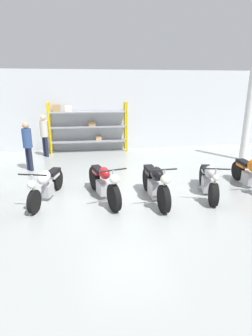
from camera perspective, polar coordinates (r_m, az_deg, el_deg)
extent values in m
plane|color=#9EA3A0|center=(7.17, 0.46, -6.29)|extent=(30.00, 30.00, 0.00)
cube|color=silver|center=(12.42, -3.69, 12.30)|extent=(30.00, 0.08, 3.60)
cylinder|color=yellow|center=(11.94, -16.32, 8.12)|extent=(0.08, 0.08, 2.22)
cylinder|color=yellow|center=(11.95, 0.26, 8.81)|extent=(0.08, 0.08, 2.22)
cylinder|color=yellow|center=(12.48, -16.00, 8.51)|extent=(0.08, 0.08, 2.22)
cylinder|color=yellow|center=(12.49, -0.12, 9.18)|extent=(0.08, 0.08, 2.22)
cube|color=gray|center=(12.20, -7.92, 5.82)|extent=(3.41, 0.55, 0.05)
cube|color=gray|center=(12.09, -8.05, 8.86)|extent=(3.41, 0.55, 0.05)
cube|color=gray|center=(12.01, -8.19, 11.96)|extent=(3.41, 0.55, 0.05)
cube|color=tan|center=(12.19, -14.92, 12.47)|extent=(0.34, 0.23, 0.30)
cube|color=tan|center=(12.26, -5.93, 6.52)|extent=(0.28, 0.25, 0.19)
cube|color=#A87F51|center=(12.18, -7.38, 9.54)|extent=(0.33, 0.27, 0.20)
cube|color=silver|center=(12.10, -12.45, 12.51)|extent=(0.31, 0.25, 0.26)
cylinder|color=silver|center=(11.47, 25.05, 10.35)|extent=(0.28, 0.28, 3.60)
cylinder|color=black|center=(6.57, -19.35, -6.94)|extent=(0.25, 0.57, 0.57)
cylinder|color=black|center=(7.85, -14.61, -2.52)|extent=(0.25, 0.57, 0.57)
cube|color=#ADADB2|center=(7.25, -16.59, -4.60)|extent=(0.28, 0.42, 0.32)
ellipsoid|color=silver|center=(6.96, -17.42, -1.96)|extent=(0.42, 0.60, 0.33)
cube|color=black|center=(7.49, -15.58, -0.85)|extent=(0.38, 0.63, 0.10)
cube|color=silver|center=(7.54, -15.47, -1.45)|extent=(0.30, 0.45, 0.12)
cylinder|color=#ADADB2|center=(6.46, -19.56, -4.23)|extent=(0.06, 0.06, 0.65)
sphere|color=silver|center=(6.36, -19.94, -3.40)|extent=(0.19, 0.19, 0.19)
cylinder|color=black|center=(6.38, -19.73, -1.41)|extent=(0.67, 0.21, 0.04)
cylinder|color=black|center=(6.30, -2.63, -6.48)|extent=(0.31, 0.68, 0.66)
cylinder|color=black|center=(7.66, -6.88, -2.20)|extent=(0.31, 0.68, 0.66)
cube|color=#ADADB2|center=(7.02, -5.09, -4.25)|extent=(0.35, 0.47, 0.35)
ellipsoid|color=#B2191E|center=(6.72, -4.72, -1.11)|extent=(0.37, 0.51, 0.31)
cube|color=black|center=(7.21, -6.12, -0.25)|extent=(0.36, 0.60, 0.10)
cube|color=#B2191E|center=(7.32, -6.32, -0.72)|extent=(0.28, 0.43, 0.12)
cylinder|color=#ADADB2|center=(6.19, -2.74, -3.54)|extent=(0.06, 0.06, 0.68)
sphere|color=silver|center=(6.08, -2.51, -2.47)|extent=(0.23, 0.23, 0.23)
cylinder|color=black|center=(6.10, -2.89, -0.48)|extent=(0.67, 0.22, 0.04)
cylinder|color=black|center=(6.29, 8.21, -6.68)|extent=(0.17, 0.67, 0.67)
cylinder|color=black|center=(7.52, 4.74, -2.48)|extent=(0.17, 0.67, 0.67)
cube|color=#ADADB2|center=(6.95, 6.19, -4.50)|extent=(0.27, 0.49, 0.40)
ellipsoid|color=black|center=(6.64, 6.75, -1.25)|extent=(0.32, 0.57, 0.35)
cube|color=black|center=(7.18, 5.34, -0.21)|extent=(0.27, 0.57, 0.10)
cube|color=black|center=(7.20, 5.33, -0.90)|extent=(0.23, 0.40, 0.12)
cylinder|color=#ADADB2|center=(6.17, 8.29, -3.59)|extent=(0.05, 0.05, 0.71)
sphere|color=silver|center=(6.05, 8.57, -2.47)|extent=(0.23, 0.23, 0.23)
cylinder|color=black|center=(6.08, 8.35, -0.35)|extent=(0.61, 0.07, 0.04)
cylinder|color=black|center=(6.93, 18.51, -5.49)|extent=(0.30, 0.60, 0.58)
cylinder|color=black|center=(8.29, 16.49, -1.56)|extent=(0.30, 0.60, 0.58)
cube|color=#ADADB2|center=(7.66, 17.32, -3.43)|extent=(0.38, 0.50, 0.37)
ellipsoid|color=#B7B7BF|center=(7.37, 17.85, -0.83)|extent=(0.39, 0.52, 0.33)
cube|color=black|center=(7.84, 17.15, -0.07)|extent=(0.34, 0.51, 0.10)
cube|color=#B7B7BF|center=(7.97, 16.95, -0.45)|extent=(0.27, 0.37, 0.12)
cylinder|color=#ADADB2|center=(6.83, 18.74, -2.89)|extent=(0.06, 0.06, 0.66)
sphere|color=silver|center=(6.72, 18.96, -2.06)|extent=(0.16, 0.16, 0.16)
cylinder|color=black|center=(6.76, 18.95, -0.18)|extent=(0.68, 0.21, 0.04)
cylinder|color=black|center=(9.13, 23.17, -0.51)|extent=(0.17, 0.60, 0.59)
cube|color=#ADADB2|center=(8.61, 25.14, -1.99)|extent=(0.27, 0.43, 0.35)
cube|color=black|center=(8.79, 24.33, 1.10)|extent=(0.29, 0.59, 0.10)
cube|color=orange|center=(8.86, 24.10, 0.64)|extent=(0.24, 0.41, 0.12)
cylinder|color=#1E2338|center=(9.98, -20.57, 1.94)|extent=(0.13, 0.13, 0.84)
cylinder|color=#1E2338|center=(9.83, -20.02, 1.77)|extent=(0.13, 0.13, 0.84)
cylinder|color=navy|center=(9.74, -20.75, 6.10)|extent=(0.45, 0.45, 0.66)
sphere|color=tan|center=(9.68, -21.03, 8.67)|extent=(0.23, 0.23, 0.23)
cylinder|color=#1E2338|center=(11.79, -17.36, 4.54)|extent=(0.13, 0.13, 0.85)
cylinder|color=#1E2338|center=(11.64, -16.89, 4.42)|extent=(0.13, 0.13, 0.85)
cylinder|color=beige|center=(11.58, -17.46, 8.17)|extent=(0.45, 0.45, 0.68)
sphere|color=beige|center=(11.52, -17.66, 10.39)|extent=(0.23, 0.23, 0.23)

